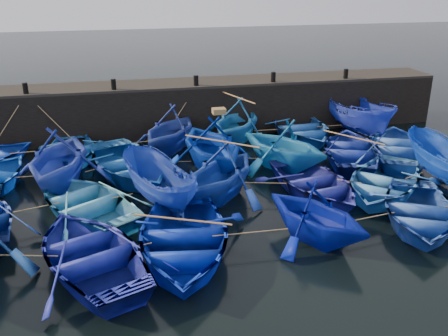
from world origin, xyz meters
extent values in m
plane|color=black|center=(0.00, 0.00, 0.00)|extent=(120.00, 120.00, 0.00)
cube|color=black|center=(0.00, 10.50, 1.25)|extent=(26.00, 2.50, 2.50)
cube|color=black|center=(0.00, 10.50, 2.56)|extent=(26.00, 2.50, 0.12)
cylinder|color=black|center=(-8.00, 9.60, 2.87)|extent=(0.24, 0.24, 0.50)
cylinder|color=black|center=(-4.00, 9.60, 2.87)|extent=(0.24, 0.24, 0.50)
cylinder|color=black|center=(0.00, 9.60, 2.87)|extent=(0.24, 0.24, 0.50)
cylinder|color=black|center=(4.00, 9.60, 2.87)|extent=(0.24, 0.24, 0.50)
cylinder|color=black|center=(8.00, 9.60, 2.87)|extent=(0.24, 0.24, 0.50)
imported|color=blue|center=(-6.07, 7.35, 0.46)|extent=(3.44, 4.61, 0.91)
imported|color=navy|center=(-1.59, 7.63, 1.11)|extent=(5.35, 5.51, 2.21)
imported|color=blue|center=(1.71, 8.09, 1.14)|extent=(5.53, 5.67, 2.27)
imported|color=navy|center=(5.04, 8.06, 0.56)|extent=(3.97, 5.47, 1.12)
imported|color=#1C30A9|center=(8.15, 8.07, 1.01)|extent=(2.80, 5.49, 2.03)
imported|color=#2238A6|center=(-6.27, 4.34, 1.26)|extent=(5.05, 5.56, 2.53)
imported|color=#1652A1|center=(-3.62, 4.82, 0.59)|extent=(5.73, 6.72, 1.18)
imported|color=#012899|center=(-0.20, 4.60, 1.26)|extent=(4.93, 5.46, 2.53)
imported|color=#1366AE|center=(2.83, 4.27, 1.13)|extent=(5.45, 5.62, 2.26)
imported|color=navy|center=(6.13, 4.53, 0.54)|extent=(5.32, 6.17, 1.08)
imported|color=#244FA7|center=(8.34, 4.38, 0.57)|extent=(5.90, 6.61, 1.13)
imported|color=#3682D1|center=(-5.23, 1.65, 0.53)|extent=(5.80, 6.28, 1.06)
imported|color=navy|center=(-2.74, 1.86, 0.87)|extent=(3.12, 4.79, 1.73)
imported|color=#15369B|center=(-0.38, 1.97, 1.11)|extent=(5.51, 5.56, 2.22)
imported|color=navy|center=(3.13, 1.49, 0.51)|extent=(4.34, 5.45, 1.01)
imported|color=#2561AE|center=(5.68, 0.96, 0.54)|extent=(6.28, 6.39, 1.08)
imported|color=#0834A3|center=(8.50, 1.40, 0.89)|extent=(1.84, 4.65, 1.78)
imported|color=navy|center=(-4.98, -1.90, 0.55)|extent=(5.48, 6.33, 1.10)
imported|color=#041E94|center=(-2.36, -1.74, 0.59)|extent=(4.89, 6.26, 1.19)
imported|color=#01118E|center=(1.81, -1.80, 0.99)|extent=(4.70, 4.89, 1.99)
imported|color=#1F4597|center=(5.61, -1.50, 0.51)|extent=(5.36, 6.00, 1.03)
cube|color=olive|center=(0.10, 4.60, 2.64)|extent=(0.53, 0.43, 0.22)
cylinder|color=tan|center=(-7.81, 7.29, 0.55)|extent=(1.68, 0.16, 0.04)
cylinder|color=tan|center=(-3.83, 7.49, 0.55)|extent=(2.68, 0.31, 0.04)
cylinder|color=tan|center=(0.06, 7.86, 0.55)|extent=(1.52, 0.50, 0.04)
cylinder|color=tan|center=(3.38, 8.08, 0.55)|extent=(1.52, 0.07, 0.04)
cylinder|color=tan|center=(6.59, 8.06, 0.55)|extent=(1.31, 0.04, 0.04)
cylinder|color=tan|center=(-7.71, 4.34, 0.55)|extent=(1.07, 0.04, 0.04)
cylinder|color=tan|center=(-4.95, 4.58, 0.55)|extent=(0.87, 0.51, 0.04)
cylinder|color=tan|center=(-1.91, 4.71, 0.55)|extent=(1.62, 0.26, 0.04)
cylinder|color=tan|center=(1.32, 4.44, 0.55)|extent=(1.24, 0.36, 0.04)
cylinder|color=tan|center=(4.48, 4.40, 0.55)|extent=(1.50, 0.29, 0.04)
cylinder|color=tan|center=(7.23, 4.46, 0.55)|extent=(0.42, 0.18, 0.04)
cylinder|color=tan|center=(-6.93, 1.42, 0.55)|extent=(1.60, 0.50, 0.04)
cylinder|color=tan|center=(-3.98, 1.76, 0.55)|extent=(0.71, 0.25, 0.04)
cylinder|color=tan|center=(-1.56, 1.92, 0.55)|extent=(0.56, 0.14, 0.04)
cylinder|color=tan|center=(1.37, 1.73, 0.55)|extent=(1.71, 0.51, 0.04)
cylinder|color=tan|center=(4.40, 1.23, 0.55)|extent=(0.77, 0.56, 0.04)
cylinder|color=tan|center=(7.09, 1.18, 0.55)|extent=(1.04, 0.48, 0.04)
cylinder|color=tan|center=(-6.70, -1.69, 0.55)|extent=(1.65, 0.46, 0.04)
cylinder|color=tan|center=(-3.67, -1.82, 0.55)|extent=(0.83, 0.20, 0.04)
cylinder|color=tan|center=(-0.27, -1.77, 0.55)|extent=(2.37, 0.09, 0.04)
cylinder|color=tan|center=(3.71, -1.65, 0.55)|extent=(2.00, 0.34, 0.04)
cylinder|color=tan|center=(-8.77, 8.96, 1.58)|extent=(1.59, 1.12, 2.09)
cylinder|color=tan|center=(-7.03, 9.03, 1.58)|extent=(1.97, 0.99, 2.10)
cylinder|color=tan|center=(-0.80, 9.16, 1.58)|extent=(1.63, 0.72, 2.09)
cylinder|color=tan|center=(0.86, 9.40, 1.58)|extent=(1.75, 0.25, 2.09)
cylinder|color=tan|center=(4.52, 9.38, 1.58)|extent=(1.08, 0.28, 2.09)
cylinder|color=tan|center=(8.08, 9.38, 1.58)|extent=(0.20, 0.28, 2.07)
cylinder|color=#99724C|center=(1.71, 8.09, 2.30)|extent=(1.08, 2.84, 0.06)
cylinder|color=#99724C|center=(6.13, 4.53, 1.11)|extent=(1.77, 2.49, 0.06)
cylinder|color=#99724C|center=(-0.38, 1.97, 2.25)|extent=(2.34, 1.97, 0.06)
cylinder|color=#99724C|center=(-2.36, -1.74, 1.22)|extent=(2.74, 1.32, 0.06)
camera|label=1|loc=(-3.95, -14.62, 8.00)|focal=40.00mm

